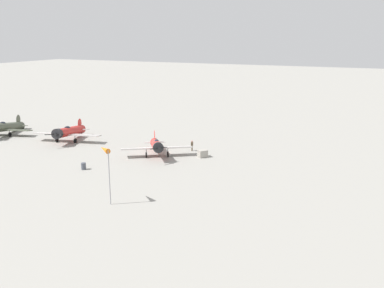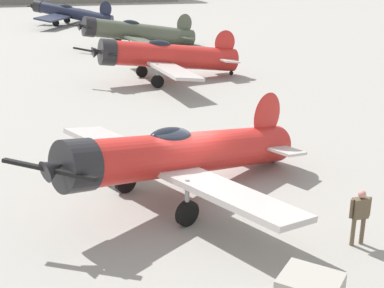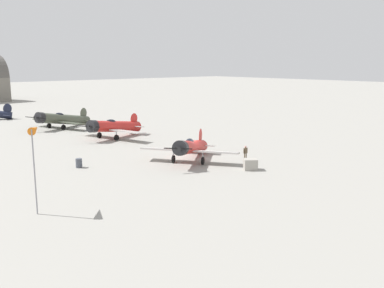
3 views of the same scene
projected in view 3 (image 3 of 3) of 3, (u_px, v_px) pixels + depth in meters
The scene contains 8 objects.
ground_plane at pixel (192, 160), 46.66m from camera, with size 400.00×400.00×0.00m, color gray.
airplane_foreground at pixel (191, 147), 45.90m from camera, with size 10.03×9.67×3.02m.
airplane_mid_apron at pixel (113, 127), 59.91m from camera, with size 10.95×11.71×3.19m.
airplane_far_line at pixel (62, 119), 69.30m from camera, with size 11.64×10.65×3.27m.
ground_crew_mechanic at pixel (245, 152), 46.13m from camera, with size 0.65×0.28×1.67m.
equipment_crate at pixel (250, 164), 42.45m from camera, with size 1.71×1.68×1.09m.
fuel_drum at pixel (79, 163), 43.35m from camera, with size 0.68×0.68×0.93m.
windsock_mast at pixel (35, 133), 29.99m from camera, with size 1.56×2.01×6.16m.
Camera 3 is at (-30.10, -34.11, 10.52)m, focal length 40.13 mm.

